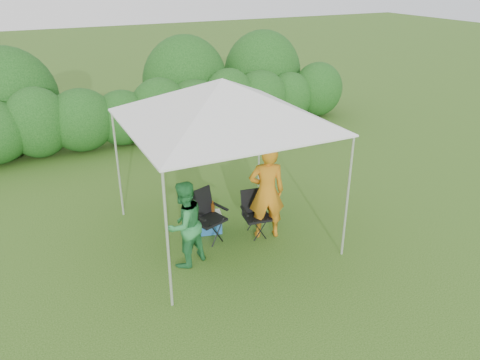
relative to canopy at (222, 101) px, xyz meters
name	(u,v)px	position (x,y,z in m)	size (l,w,h in m)	color
ground	(236,246)	(0.00, -0.50, -2.46)	(70.00, 70.00, 0.00)	#406820
hedge	(142,113)	(0.03, 5.50, -1.64)	(13.11, 1.53, 1.80)	#21561B
canopy	(222,101)	(0.00, 0.00, 0.00)	(3.10, 3.10, 2.83)	silver
chair_right	(256,210)	(0.51, -0.23, -2.00)	(0.56, 0.52, 0.82)	black
chair_left	(205,212)	(-0.36, -0.01, -1.95)	(0.67, 0.64, 0.91)	black
man	(267,192)	(0.64, -0.39, -1.59)	(0.63, 0.42, 1.74)	orange
woman	(184,224)	(-0.95, -0.59, -1.74)	(0.70, 0.55, 1.45)	#2A8140
cooler	(209,223)	(-0.23, 0.17, -2.28)	(0.50, 0.41, 0.37)	#225C9D
bottle	(213,207)	(-0.17, 0.13, -1.96)	(0.07, 0.07, 0.27)	#592D0C
lawn_toy	(309,138)	(4.08, 3.39, -2.32)	(0.60, 0.50, 0.30)	yellow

